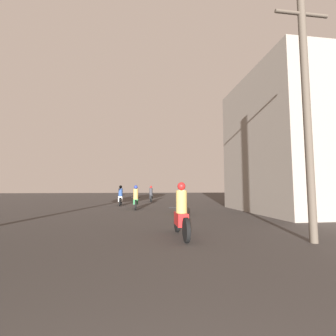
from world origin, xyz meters
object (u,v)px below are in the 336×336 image
object	(u,v)px
motorcycle_red	(181,215)
motorcycle_green	(136,199)
building_right_near	(289,144)
motorcycle_white	(121,197)
motorcycle_black	(151,195)
motorcycle_yellow	(182,203)
utility_pole_near	(307,108)

from	to	relation	value
motorcycle_red	motorcycle_green	bearing A→B (deg)	103.77
motorcycle_green	building_right_near	world-z (taller)	building_right_near
building_right_near	motorcycle_white	bearing A→B (deg)	149.05
motorcycle_black	building_right_near	size ratio (longest dim) A/B	0.25
motorcycle_white	motorcycle_black	xyz separation A→B (m)	(2.65, 4.32, 0.00)
motorcycle_red	motorcycle_white	size ratio (longest dim) A/B	1.07
motorcycle_red	motorcycle_yellow	distance (m)	5.59
motorcycle_black	building_right_near	world-z (taller)	building_right_near
motorcycle_green	motorcycle_white	size ratio (longest dim) A/B	1.09
motorcycle_red	building_right_near	size ratio (longest dim) A/B	0.26
motorcycle_red	utility_pole_near	distance (m)	4.55
motorcycle_white	building_right_near	size ratio (longest dim) A/B	0.24
motorcycle_red	motorcycle_yellow	size ratio (longest dim) A/B	1.00
motorcycle_white	motorcycle_black	world-z (taller)	motorcycle_white
motorcycle_red	utility_pole_near	xyz separation A→B (m)	(3.27, -1.15, 2.94)
motorcycle_red	motorcycle_green	xyz separation A→B (m)	(-1.42, 8.61, -0.01)
building_right_near	utility_pole_near	distance (m)	8.05
building_right_near	utility_pole_near	bearing A→B (deg)	-122.98
motorcycle_red	building_right_near	world-z (taller)	building_right_near
motorcycle_green	motorcycle_white	xyz separation A→B (m)	(-1.23, 3.16, 0.00)
motorcycle_red	motorcycle_green	distance (m)	8.72
motorcycle_red	utility_pole_near	size ratio (longest dim) A/B	0.30
motorcycle_red	motorcycle_yellow	world-z (taller)	motorcycle_red
motorcycle_red	utility_pole_near	world-z (taller)	utility_pole_near
utility_pole_near	motorcycle_black	bearing A→B (deg)	100.73
motorcycle_red	motorcycle_white	xyz separation A→B (m)	(-2.65, 11.77, -0.00)
motorcycle_red	building_right_near	distance (m)	10.07
motorcycle_red	building_right_near	bearing A→B (deg)	40.60
motorcycle_red	motorcycle_black	bearing A→B (deg)	94.41
building_right_near	utility_pole_near	size ratio (longest dim) A/B	1.18
motorcycle_yellow	motorcycle_white	bearing A→B (deg)	124.76
motorcycle_red	motorcycle_white	bearing A→B (deg)	107.11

